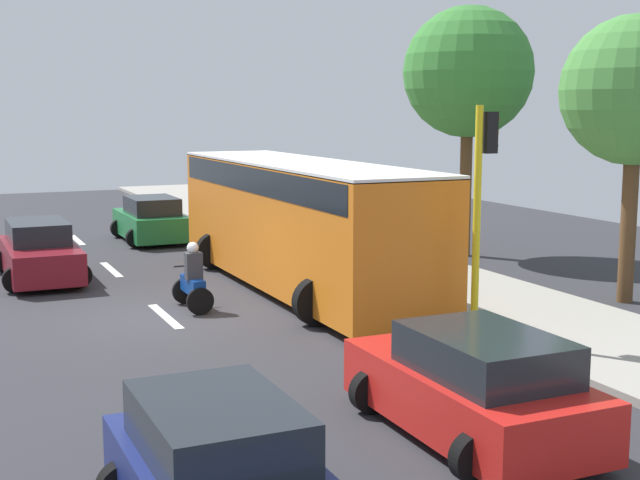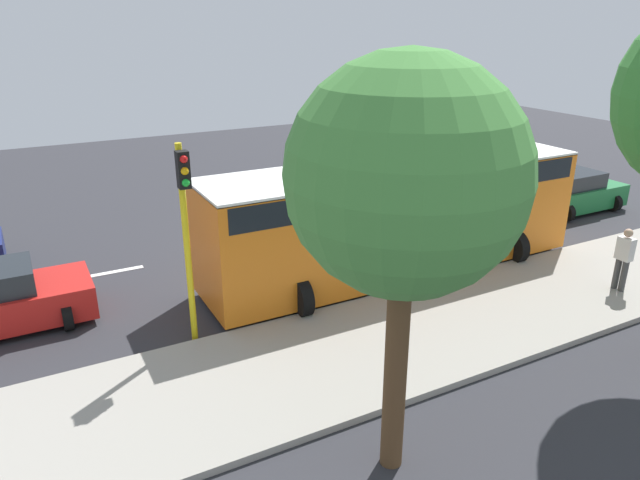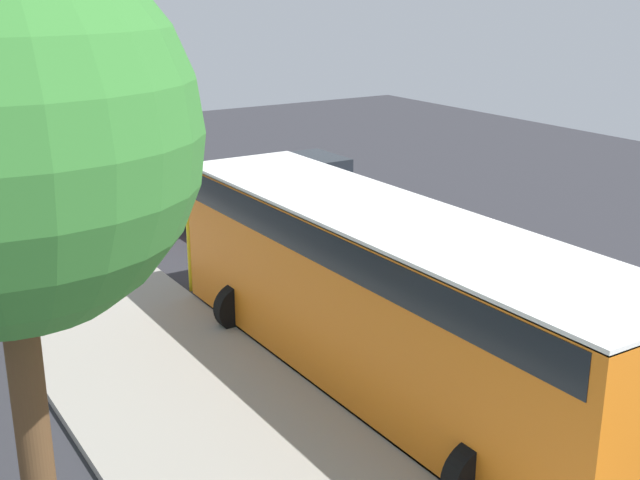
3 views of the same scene
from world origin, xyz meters
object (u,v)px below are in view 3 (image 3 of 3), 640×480
object	(u,v)px
car_red	(222,207)
motorcycle	(472,298)
traffic_light_corner	(182,167)
city_bus	(387,287)
car_dark_blue	(312,179)

from	to	relation	value
car_red	motorcycle	distance (m)	9.05
motorcycle	traffic_light_corner	size ratio (longest dim) A/B	0.34
city_bus	motorcycle	bearing A→B (deg)	-160.38
car_red	traffic_light_corner	distance (m)	5.26
car_red	traffic_light_corner	bearing A→B (deg)	54.66
motorcycle	car_dark_blue	bearing A→B (deg)	-104.30
car_dark_blue	motorcycle	distance (m)	10.88
motorcycle	traffic_light_corner	bearing A→B (deg)	-50.89
car_red	city_bus	bearing A→B (deg)	80.51
city_bus	traffic_light_corner	world-z (taller)	traffic_light_corner
car_dark_blue	traffic_light_corner	size ratio (longest dim) A/B	0.85
city_bus	traffic_light_corner	distance (m)	6.32
motorcycle	car_red	bearing A→B (deg)	-81.41
traffic_light_corner	car_dark_blue	bearing A→B (deg)	-141.10
car_red	traffic_light_corner	size ratio (longest dim) A/B	0.90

